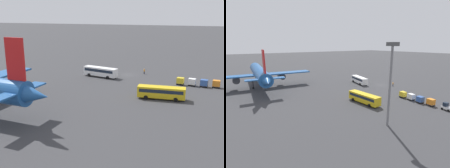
# 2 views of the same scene
# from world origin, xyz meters

# --- Properties ---
(ground_plane) EXTENTS (600.00, 600.00, 0.00)m
(ground_plane) POSITION_xyz_m (0.00, 0.00, 0.00)
(ground_plane) COLOR #38383A
(shuttle_bus_near) EXTENTS (11.63, 5.38, 3.06)m
(shuttle_bus_near) POSITION_xyz_m (7.51, 5.69, 1.84)
(shuttle_bus_near) COLOR white
(shuttle_bus_near) RESTS_ON ground
(shuttle_bus_far) EXTENTS (11.21, 3.38, 3.00)m
(shuttle_bus_far) POSITION_xyz_m (-13.72, 22.83, 1.81)
(shuttle_bus_far) COLOR gold
(shuttle_bus_far) RESTS_ON ground
(worker_person) EXTENTS (0.38, 0.38, 1.74)m
(worker_person) POSITION_xyz_m (-4.84, -2.55, 0.87)
(worker_person) COLOR #1E1E2D
(worker_person) RESTS_ON ground
(cargo_cart_orange) EXTENTS (2.25, 2.00, 2.06)m
(cargo_cart_orange) POSITION_xyz_m (-26.73, 8.41, 1.19)
(cargo_cart_orange) COLOR #38383D
(cargo_cart_orange) RESTS_ON ground
(cargo_cart_blue) EXTENTS (2.25, 2.00, 2.06)m
(cargo_cart_blue) POSITION_xyz_m (-23.54, 8.66, 1.19)
(cargo_cart_blue) COLOR #38383D
(cargo_cart_blue) RESTS_ON ground
(cargo_cart_white) EXTENTS (2.25, 2.00, 2.06)m
(cargo_cart_white) POSITION_xyz_m (-20.36, 8.35, 1.19)
(cargo_cart_white) COLOR #38383D
(cargo_cart_white) RESTS_ON ground
(cargo_cart_yellow) EXTENTS (2.25, 2.00, 2.06)m
(cargo_cart_yellow) POSITION_xyz_m (-17.17, 8.16, 1.19)
(cargo_cart_yellow) COLOR #38383D
(cargo_cart_yellow) RESTS_ON ground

